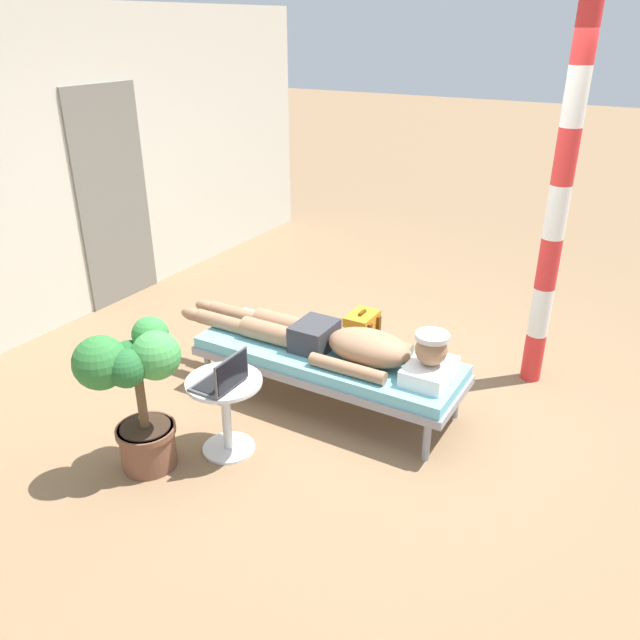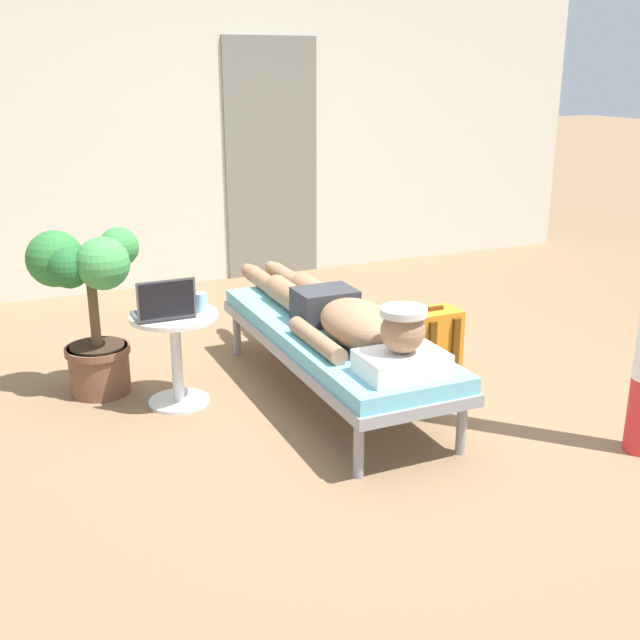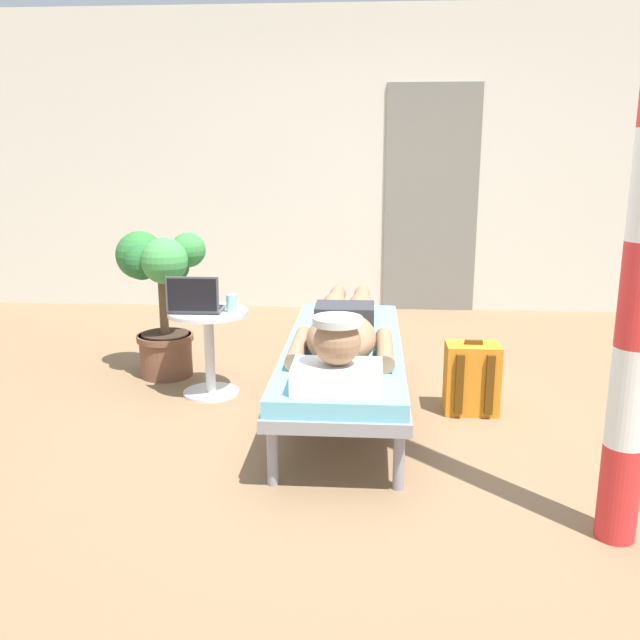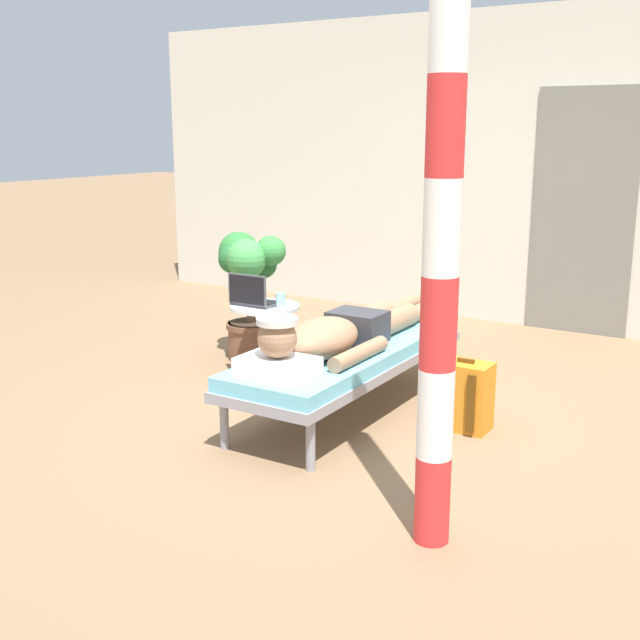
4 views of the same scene
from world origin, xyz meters
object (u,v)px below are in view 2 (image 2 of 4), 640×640
object	(u,v)px
laptop	(164,307)
potted_plant	(88,294)
side_table	(176,343)
drink_glass	(201,303)
person_reclining	(340,315)
backpack	(434,342)
lounge_chair	(333,339)

from	to	relation	value
laptop	potted_plant	bearing A→B (deg)	130.34
side_table	drink_glass	world-z (taller)	drink_glass
person_reclining	potted_plant	xyz separation A→B (m)	(-1.22, 0.71, 0.07)
drink_glass	potted_plant	bearing A→B (deg)	145.99
side_table	backpack	xyz separation A→B (m)	(1.55, -0.18, -0.16)
person_reclining	side_table	bearing A→B (deg)	155.96
drink_glass	backpack	world-z (taller)	drink_glass
drink_glass	backpack	xyz separation A→B (m)	(1.40, -0.16, -0.38)
laptop	backpack	size ratio (longest dim) A/B	0.73
laptop	potted_plant	world-z (taller)	potted_plant
lounge_chair	person_reclining	xyz separation A→B (m)	(0.00, -0.09, 0.17)
side_table	backpack	world-z (taller)	side_table
drink_glass	person_reclining	bearing A→B (deg)	-27.00
lounge_chair	laptop	xyz separation A→B (m)	(-0.88, 0.22, 0.24)
drink_glass	backpack	size ratio (longest dim) A/B	0.25
side_table	potted_plant	distance (m)	0.58
drink_glass	potted_plant	world-z (taller)	potted_plant
lounge_chair	person_reclining	size ratio (longest dim) A/B	0.90
person_reclining	backpack	size ratio (longest dim) A/B	5.12
lounge_chair	person_reclining	distance (m)	0.20
laptop	backpack	world-z (taller)	laptop
backpack	laptop	bearing A→B (deg)	175.27
person_reclining	drink_glass	xyz separation A→B (m)	(-0.67, 0.34, 0.06)
person_reclining	side_table	xyz separation A→B (m)	(-0.82, 0.37, -0.16)
drink_glass	lounge_chair	bearing A→B (deg)	-20.36
backpack	potted_plant	size ratio (longest dim) A/B	0.45
person_reclining	drink_glass	world-z (taller)	person_reclining
drink_glass	potted_plant	xyz separation A→B (m)	(-0.55, 0.37, 0.02)
lounge_chair	backpack	xyz separation A→B (m)	(0.72, 0.09, -0.15)
drink_glass	potted_plant	distance (m)	0.66
lounge_chair	potted_plant	size ratio (longest dim) A/B	2.07
side_table	potted_plant	world-z (taller)	potted_plant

